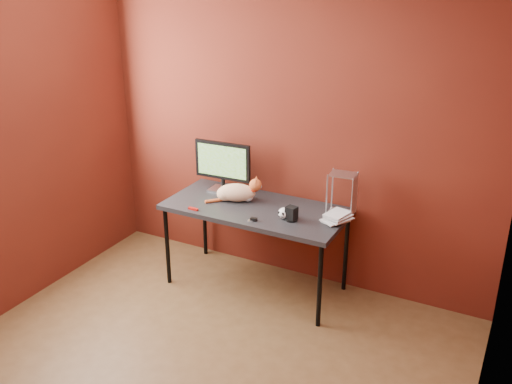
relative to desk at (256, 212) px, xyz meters
The scene contains 11 objects.
room 1.57m from the desk, 83.75° to the right, with size 3.52×3.52×2.61m.
desk is the anchor object (origin of this frame).
monitor 0.54m from the desk, 156.70° to the left, with size 0.52×0.18×0.45m.
cat 0.24m from the desk, 168.71° to the left, with size 0.42×0.32×0.22m.
skull_mug 0.33m from the desk, 18.70° to the right, with size 0.09×0.09×0.09m.
speaker 0.40m from the desk, 15.86° to the right, with size 0.10×0.10×0.11m.
book_stack 0.78m from the desk, ahead, with size 0.23×0.25×0.80m.
wire_rack 0.73m from the desk, 15.64° to the left, with size 0.21×0.18×0.35m.
pocket_knife 0.51m from the desk, 145.47° to the right, with size 0.09×0.02×0.02m, color #9F110C.
black_gadget 0.28m from the desk, 65.71° to the right, with size 0.05×0.03×0.02m, color black.
washer 0.28m from the desk, 70.75° to the right, with size 0.05×0.05×0.00m, color #B7B8BC.
Camera 1 is at (1.83, -2.44, 2.63)m, focal length 40.00 mm.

